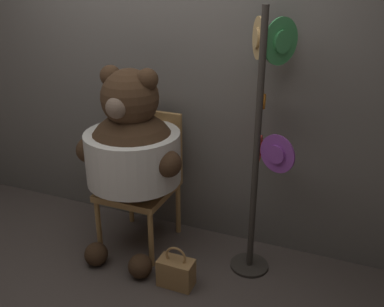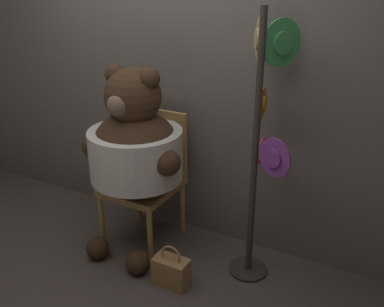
{
  "view_description": "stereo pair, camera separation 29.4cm",
  "coord_description": "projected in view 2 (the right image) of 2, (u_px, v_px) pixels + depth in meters",
  "views": [
    {
      "loc": [
        1.41,
        -2.18,
        2.0
      ],
      "look_at": [
        0.38,
        0.33,
        0.86
      ],
      "focal_mm": 40.0,
      "sensor_mm": 36.0,
      "label": 1
    },
    {
      "loc": [
        1.67,
        -2.06,
        2.0
      ],
      "look_at": [
        0.38,
        0.33,
        0.86
      ],
      "focal_mm": 40.0,
      "sensor_mm": 36.0,
      "label": 2
    }
  ],
  "objects": [
    {
      "name": "ground_plane",
      "position": [
        127.0,
        265.0,
        3.18
      ],
      "size": [
        14.0,
        14.0,
        0.0
      ],
      "primitive_type": "plane",
      "color": "#4C423D"
    },
    {
      "name": "wall_back",
      "position": [
        176.0,
        72.0,
        3.29
      ],
      "size": [
        8.0,
        0.1,
        2.6
      ],
      "color": "#66605B",
      "rests_on": "ground_plane"
    },
    {
      "name": "teddy_bear",
      "position": [
        135.0,
        149.0,
        3.1
      ],
      "size": [
        0.83,
        0.73,
        1.43
      ],
      "color": "#3D2819",
      "rests_on": "ground_plane"
    },
    {
      "name": "hat_display_rack",
      "position": [
        262.0,
        136.0,
        2.76
      ],
      "size": [
        0.41,
        0.41,
        1.84
      ],
      "color": "#332D28",
      "rests_on": "ground_plane"
    },
    {
      "name": "handbag_on_ground",
      "position": [
        171.0,
        271.0,
        2.95
      ],
      "size": [
        0.25,
        0.14,
        0.31
      ],
      "color": "#A87A47",
      "rests_on": "ground_plane"
    },
    {
      "name": "chair",
      "position": [
        149.0,
        173.0,
        3.36
      ],
      "size": [
        0.51,
        0.54,
        1.03
      ],
      "color": "#B2844C",
      "rests_on": "ground_plane"
    }
  ]
}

